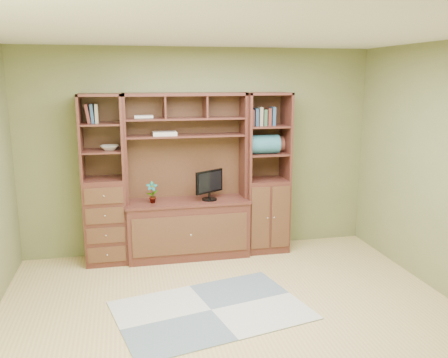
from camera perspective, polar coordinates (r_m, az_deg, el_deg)
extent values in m
cube|color=tan|center=(4.63, 1.41, -16.66)|extent=(4.60, 4.10, 0.04)
cube|color=white|center=(4.08, 1.61, 17.31)|extent=(4.60, 4.10, 0.04)
cube|color=olive|center=(6.09, -2.91, 3.33)|extent=(4.50, 0.04, 2.60)
cube|color=olive|center=(2.36, 13.19, -11.46)|extent=(4.50, 0.04, 2.60)
cube|color=#472019|center=(5.86, -4.46, 0.21)|extent=(1.54, 0.53, 2.05)
cube|color=#472019|center=(5.85, -14.26, -0.14)|extent=(0.50, 0.45, 2.05)
cube|color=#472019|center=(6.11, 5.06, 0.70)|extent=(0.55, 0.45, 2.05)
cube|color=gray|center=(4.80, -1.54, -15.51)|extent=(2.01, 1.56, 0.01)
cube|color=black|center=(5.87, -1.78, -0.08)|extent=(0.46, 0.38, 0.52)
imported|color=#974633|center=(5.82, -8.65, -1.61)|extent=(0.14, 0.09, 0.27)
cube|color=beige|center=(5.83, -7.17, 5.46)|extent=(0.29, 0.21, 0.04)
imported|color=beige|center=(5.78, -13.61, 3.69)|extent=(0.21, 0.21, 0.05)
cube|color=#285E6B|center=(5.98, 4.66, 4.18)|extent=(0.41, 0.24, 0.24)
cube|color=brown|center=(6.14, 5.50, 4.20)|extent=(0.36, 0.20, 0.20)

